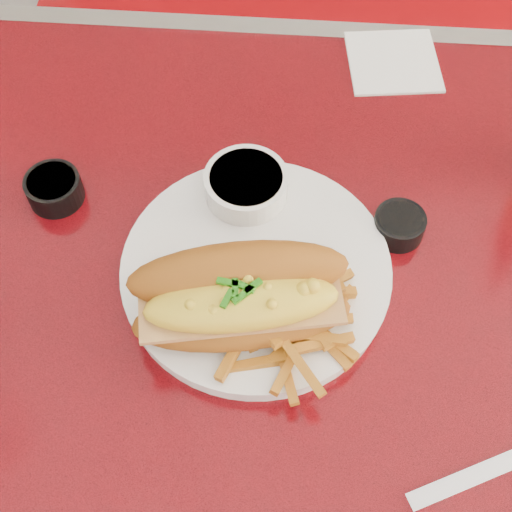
# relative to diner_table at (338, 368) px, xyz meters

# --- Properties ---
(ground) EXTENTS (8.00, 8.00, 0.00)m
(ground) POSITION_rel_diner_table_xyz_m (0.00, 0.00, -0.61)
(ground) COLOR silver
(ground) RESTS_ON ground
(diner_table) EXTENTS (1.23, 0.83, 0.77)m
(diner_table) POSITION_rel_diner_table_xyz_m (0.00, 0.00, 0.00)
(diner_table) COLOR #B40B15
(diner_table) RESTS_ON ground
(booth_bench_far) EXTENTS (1.20, 0.51, 0.90)m
(booth_bench_far) POSITION_rel_diner_table_xyz_m (0.00, 0.81, -0.32)
(booth_bench_far) COLOR maroon
(booth_bench_far) RESTS_ON ground
(dinner_plate) EXTENTS (0.35, 0.35, 0.02)m
(dinner_plate) POSITION_rel_diner_table_xyz_m (-0.10, 0.03, 0.17)
(dinner_plate) COLOR white
(dinner_plate) RESTS_ON diner_table
(mac_hoagie) EXTENTS (0.22, 0.13, 0.09)m
(mac_hoagie) POSITION_rel_diner_table_xyz_m (-0.11, -0.03, 0.22)
(mac_hoagie) COLOR #A25B1A
(mac_hoagie) RESTS_ON dinner_plate
(fries_pile) EXTENTS (0.14, 0.13, 0.03)m
(fries_pile) POSITION_rel_diner_table_xyz_m (-0.08, -0.04, 0.20)
(fries_pile) COLOR orange
(fries_pile) RESTS_ON dinner_plate
(fork) EXTENTS (0.03, 0.14, 0.00)m
(fork) POSITION_rel_diner_table_xyz_m (-0.07, -0.02, 0.18)
(fork) COLOR silver
(fork) RESTS_ON dinner_plate
(gravy_ramekin) EXTENTS (0.11, 0.11, 0.05)m
(gravy_ramekin) POSITION_rel_diner_table_xyz_m (-0.12, 0.11, 0.19)
(gravy_ramekin) COLOR white
(gravy_ramekin) RESTS_ON diner_table
(sauce_cup_left) EXTENTS (0.07, 0.07, 0.03)m
(sauce_cup_left) POSITION_rel_diner_table_xyz_m (-0.32, 0.11, 0.18)
(sauce_cup_left) COLOR black
(sauce_cup_left) RESTS_ON diner_table
(sauce_cup_right) EXTENTS (0.07, 0.07, 0.03)m
(sauce_cup_right) POSITION_rel_diner_table_xyz_m (0.05, 0.09, 0.18)
(sauce_cup_right) COLOR black
(sauce_cup_right) RESTS_ON diner_table
(paper_napkin) EXTENTS (0.12, 0.12, 0.00)m
(paper_napkin) POSITION_rel_diner_table_xyz_m (0.05, 0.35, 0.16)
(paper_napkin) COLOR white
(paper_napkin) RESTS_ON diner_table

